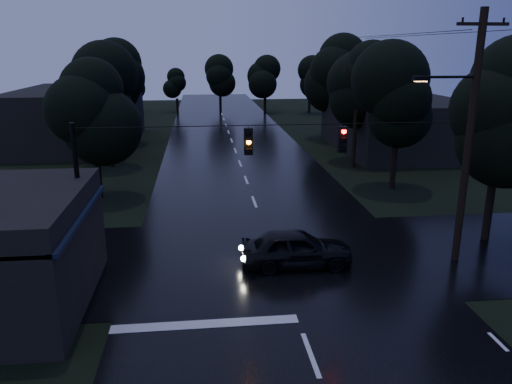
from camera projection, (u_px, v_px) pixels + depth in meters
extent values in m
cube|color=black|center=(240.00, 164.00, 38.28)|extent=(12.00, 120.00, 0.02)
cube|color=black|center=(275.00, 258.00, 21.10)|extent=(60.00, 9.00, 0.02)
cube|color=black|center=(81.00, 215.00, 16.59)|extent=(0.30, 7.00, 0.15)
cylinder|color=black|center=(56.00, 306.00, 14.18)|extent=(0.10, 0.10, 3.00)
cylinder|color=black|center=(97.00, 231.00, 19.90)|extent=(0.10, 0.10, 3.00)
cube|color=#EAD05D|center=(71.00, 252.00, 15.35)|extent=(0.06, 1.60, 0.50)
cube|color=#EAD05D|center=(89.00, 223.00, 17.92)|extent=(0.06, 1.20, 0.50)
cube|color=black|center=(398.00, 125.00, 43.00)|extent=(10.00, 14.00, 4.40)
cube|color=black|center=(79.00, 117.00, 45.62)|extent=(10.00, 16.00, 5.00)
cylinder|color=black|center=(469.00, 142.00, 19.56)|extent=(0.30, 0.30, 10.00)
cube|color=black|center=(483.00, 24.00, 18.34)|extent=(2.00, 0.12, 0.12)
cylinder|color=black|center=(449.00, 77.00, 18.75)|extent=(2.20, 0.10, 0.10)
cube|color=black|center=(421.00, 79.00, 18.65)|extent=(0.60, 0.25, 0.18)
cube|color=#FFB266|center=(421.00, 81.00, 18.67)|extent=(0.45, 0.18, 0.03)
cylinder|color=black|center=(356.00, 117.00, 36.22)|extent=(0.30, 0.30, 7.50)
cube|color=black|center=(358.00, 72.00, 35.35)|extent=(2.00, 0.12, 0.12)
cylinder|color=black|center=(80.00, 203.00, 18.50)|extent=(0.18, 0.18, 6.00)
cylinder|color=black|center=(280.00, 125.00, 18.53)|extent=(15.00, 0.03, 0.03)
cube|color=black|center=(248.00, 141.00, 18.57)|extent=(0.32, 0.25, 1.00)
sphere|color=orange|center=(249.00, 142.00, 18.43)|extent=(0.18, 0.18, 0.18)
cube|color=black|center=(342.00, 140.00, 18.96)|extent=(0.32, 0.25, 1.00)
sphere|color=#FF0C07|center=(344.00, 140.00, 18.81)|extent=(0.18, 0.18, 0.18)
cylinder|color=black|center=(488.00, 211.00, 22.74)|extent=(0.36, 0.36, 2.80)
sphere|color=black|center=(499.00, 137.00, 21.80)|extent=(4.48, 4.48, 4.48)
sphere|color=black|center=(502.00, 110.00, 21.46)|extent=(4.48, 4.48, 4.48)
sphere|color=black|center=(506.00, 81.00, 21.13)|extent=(4.48, 4.48, 4.48)
cylinder|color=black|center=(99.00, 177.00, 29.33)|extent=(0.36, 0.36, 2.45)
sphere|color=black|center=(94.00, 127.00, 28.51)|extent=(3.92, 3.92, 3.92)
sphere|color=black|center=(92.00, 109.00, 28.22)|extent=(3.92, 3.92, 3.92)
sphere|color=black|center=(91.00, 90.00, 27.92)|extent=(3.92, 3.92, 3.92)
cylinder|color=black|center=(111.00, 150.00, 36.88)|extent=(0.36, 0.36, 2.62)
sphere|color=black|center=(107.00, 106.00, 36.00)|extent=(4.20, 4.20, 4.20)
sphere|color=black|center=(106.00, 91.00, 35.68)|extent=(4.20, 4.20, 4.20)
sphere|color=black|center=(105.00, 74.00, 35.37)|extent=(4.20, 4.20, 4.20)
cylinder|color=black|center=(122.00, 128.00, 46.34)|extent=(0.36, 0.36, 2.80)
sphere|color=black|center=(119.00, 91.00, 45.39)|extent=(4.48, 4.48, 4.48)
sphere|color=black|center=(118.00, 77.00, 45.06)|extent=(4.48, 4.48, 4.48)
sphere|color=black|center=(117.00, 64.00, 44.73)|extent=(4.48, 4.48, 4.48)
cylinder|color=black|center=(393.00, 168.00, 31.25)|extent=(0.36, 0.36, 2.62)
sphere|color=black|center=(397.00, 117.00, 30.36)|extent=(4.20, 4.20, 4.20)
sphere|color=black|center=(399.00, 98.00, 30.05)|extent=(4.20, 4.20, 4.20)
sphere|color=black|center=(400.00, 79.00, 29.74)|extent=(4.20, 4.20, 4.20)
cylinder|color=black|center=(362.00, 143.00, 38.93)|extent=(0.36, 0.36, 2.80)
sphere|color=black|center=(365.00, 99.00, 37.98)|extent=(4.48, 4.48, 4.48)
sphere|color=black|center=(366.00, 83.00, 37.65)|extent=(4.48, 4.48, 4.48)
sphere|color=black|center=(367.00, 67.00, 37.32)|extent=(4.48, 4.48, 4.48)
cylinder|color=black|center=(336.00, 124.00, 48.51)|extent=(0.36, 0.36, 2.97)
sphere|color=black|center=(338.00, 86.00, 47.51)|extent=(4.76, 4.76, 4.76)
sphere|color=black|center=(338.00, 72.00, 47.16)|extent=(4.76, 4.76, 4.76)
sphere|color=black|center=(339.00, 58.00, 46.80)|extent=(4.76, 4.76, 4.76)
imported|color=black|center=(297.00, 248.00, 20.15)|extent=(4.53, 1.89, 1.53)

